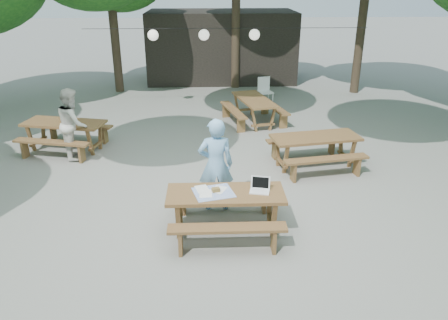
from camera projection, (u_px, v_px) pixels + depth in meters
ground at (214, 188)px, 9.19m from camera, size 80.00×80.00×0.00m
pavilion at (221, 46)px, 18.31m from camera, size 6.00×3.00×2.80m
main_picnic_table at (226, 211)px, 7.53m from camera, size 2.00×1.58×0.75m
picnic_table_nw at (66, 136)px, 11.06m from camera, size 2.20×1.96×0.75m
picnic_table_ne at (314, 151)px, 10.10m from camera, size 2.15×1.89×0.75m
picnic_table_far_e at (254, 110)px, 13.13m from camera, size 1.99×2.22×0.75m
woman at (216, 165)px, 8.08m from camera, size 0.68×0.46×1.80m
second_person at (73, 123)px, 10.47m from camera, size 0.86×0.98×1.71m
plastic_chair at (265, 96)px, 15.17m from camera, size 0.55×0.55×0.90m
laptop at (260, 187)px, 7.43m from camera, size 0.38×0.33×0.24m
tabletop_clutter at (213, 192)px, 7.38m from camera, size 0.77×0.70×0.08m
paper_lanterns at (204, 35)px, 13.76m from camera, size 9.00×0.34×0.38m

